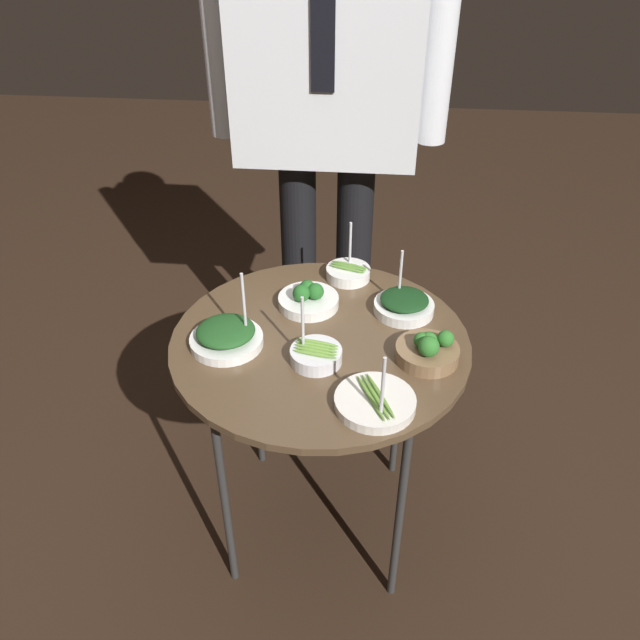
% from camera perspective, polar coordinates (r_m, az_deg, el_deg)
% --- Properties ---
extents(ground_plane, '(8.00, 8.00, 0.00)m').
position_cam_1_polar(ground_plane, '(1.88, 0.00, -17.64)').
color(ground_plane, black).
extents(serving_cart, '(0.68, 0.68, 0.65)m').
position_cam_1_polar(serving_cart, '(1.44, 0.00, -3.05)').
color(serving_cart, brown).
rests_on(serving_cart, ground_plane).
extents(bowl_broccoli_far_rim, '(0.15, 0.15, 0.07)m').
position_cam_1_polar(bowl_broccoli_far_rim, '(1.51, -1.08, 1.97)').
color(bowl_broccoli_far_rim, white).
rests_on(bowl_broccoli_far_rim, serving_cart).
extents(bowl_asparagus_front_left, '(0.11, 0.11, 0.16)m').
position_cam_1_polar(bowl_asparagus_front_left, '(1.34, -0.34, -3.17)').
color(bowl_asparagus_front_left, silver).
rests_on(bowl_asparagus_front_left, serving_cart).
extents(bowl_broccoli_mid_right, '(0.14, 0.14, 0.08)m').
position_cam_1_polar(bowl_broccoli_mid_right, '(1.36, 9.86, -2.72)').
color(bowl_broccoli_mid_right, brown).
rests_on(bowl_broccoli_mid_right, serving_cart).
extents(bowl_spinach_mid_left, '(0.16, 0.16, 0.18)m').
position_cam_1_polar(bowl_spinach_mid_left, '(1.40, -8.56, -1.44)').
color(bowl_spinach_mid_left, white).
rests_on(bowl_spinach_mid_left, serving_cart).
extents(bowl_asparagus_front_center, '(0.16, 0.16, 0.16)m').
position_cam_1_polar(bowl_asparagus_front_center, '(1.24, 5.06, -7.45)').
color(bowl_asparagus_front_center, silver).
rests_on(bowl_asparagus_front_center, serving_cart).
extents(bowl_asparagus_front_right, '(0.12, 0.12, 0.14)m').
position_cam_1_polar(bowl_asparagus_front_right, '(1.62, 2.59, 4.38)').
color(bowl_asparagus_front_right, white).
rests_on(bowl_asparagus_front_right, serving_cart).
extents(bowl_spinach_back_right, '(0.14, 0.14, 0.15)m').
position_cam_1_polar(bowl_spinach_back_right, '(1.50, 7.69, 1.42)').
color(bowl_spinach_back_right, white).
rests_on(bowl_spinach_back_right, serving_cart).
extents(waiter_figure, '(0.64, 0.24, 1.74)m').
position_cam_1_polar(waiter_figure, '(1.74, 0.67, 22.27)').
color(waiter_figure, black).
rests_on(waiter_figure, ground_plane).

